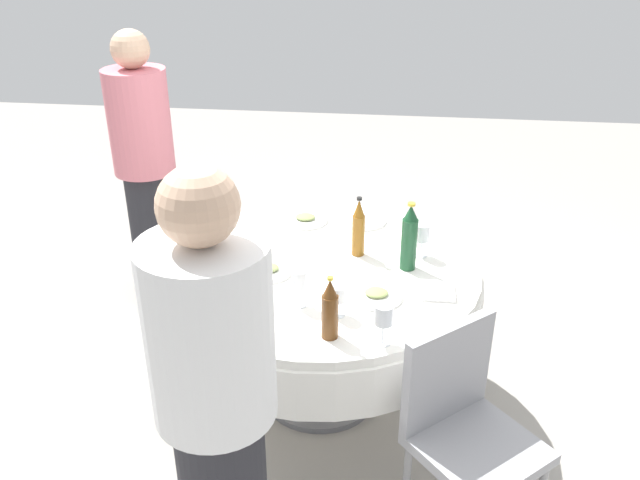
% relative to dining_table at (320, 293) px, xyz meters
% --- Properties ---
extents(ground_plane, '(10.00, 10.00, 0.00)m').
position_rel_dining_table_xyz_m(ground_plane, '(0.00, 0.00, -0.59)').
color(ground_plane, gray).
extents(dining_table, '(1.45, 1.45, 0.74)m').
position_rel_dining_table_xyz_m(dining_table, '(0.00, 0.00, 0.00)').
color(dining_table, white).
rests_on(dining_table, ground_plane).
extents(bottle_green_right, '(0.07, 0.07, 0.25)m').
position_rel_dining_table_xyz_m(bottle_green_right, '(0.46, -0.17, 0.26)').
color(bottle_green_right, '#2D6B38').
rests_on(bottle_green_right, dining_table).
extents(bottle_amber_rear, '(0.06, 0.06, 0.28)m').
position_rel_dining_table_xyz_m(bottle_amber_rear, '(-0.16, -0.12, 0.28)').
color(bottle_amber_rear, '#8C5619').
rests_on(bottle_amber_rear, dining_table).
extents(bottle_green_north, '(0.07, 0.07, 0.27)m').
position_rel_dining_table_xyz_m(bottle_green_north, '(0.55, -0.34, 0.27)').
color(bottle_green_north, '#2D6B38').
rests_on(bottle_green_north, dining_table).
extents(bottle_brown_left, '(0.06, 0.06, 0.26)m').
position_rel_dining_table_xyz_m(bottle_brown_left, '(-0.10, 0.54, 0.26)').
color(bottle_brown_left, '#593314').
rests_on(bottle_brown_left, dining_table).
extents(bottle_dark_green_near, '(0.07, 0.07, 0.31)m').
position_rel_dining_table_xyz_m(bottle_dark_green_near, '(-0.39, -0.02, 0.29)').
color(bottle_dark_green_near, '#194728').
rests_on(bottle_dark_green_near, dining_table).
extents(wine_glass_left, '(0.06, 0.06, 0.16)m').
position_rel_dining_table_xyz_m(wine_glass_left, '(0.04, 0.34, 0.26)').
color(wine_glass_left, white).
rests_on(wine_glass_left, dining_table).
extents(wine_glass_near, '(0.07, 0.07, 0.16)m').
position_rel_dining_table_xyz_m(wine_glass_near, '(-0.30, 0.56, 0.27)').
color(wine_glass_near, white).
rests_on(wine_glass_near, dining_table).
extents(wine_glass_inner, '(0.07, 0.07, 0.16)m').
position_rel_dining_table_xyz_m(wine_glass_inner, '(-0.45, -0.14, 0.26)').
color(wine_glass_inner, white).
rests_on(wine_glass_inner, dining_table).
extents(wine_glass_outer, '(0.07, 0.07, 0.13)m').
position_rel_dining_table_xyz_m(wine_glass_outer, '(-0.12, 0.40, 0.24)').
color(wine_glass_outer, white).
rests_on(wine_glass_outer, dining_table).
extents(plate_west, '(0.20, 0.20, 0.04)m').
position_rel_dining_table_xyz_m(plate_west, '(0.21, 0.10, 0.16)').
color(plate_west, white).
rests_on(plate_west, dining_table).
extents(plate_mid, '(0.22, 0.22, 0.04)m').
position_rel_dining_table_xyz_m(plate_mid, '(0.13, -0.44, 0.16)').
color(plate_mid, white).
rests_on(plate_mid, dining_table).
extents(plate_south, '(0.23, 0.23, 0.02)m').
position_rel_dining_table_xyz_m(plate_south, '(-0.17, -0.48, 0.15)').
color(plate_south, white).
rests_on(plate_south, dining_table).
extents(plate_east, '(0.21, 0.21, 0.04)m').
position_rel_dining_table_xyz_m(plate_east, '(-0.26, 0.25, 0.16)').
color(plate_east, white).
rests_on(plate_east, dining_table).
extents(spoon_rear, '(0.03, 0.18, 0.00)m').
position_rel_dining_table_xyz_m(spoon_rear, '(-0.05, -0.01, 0.15)').
color(spoon_rear, silver).
rests_on(spoon_rear, dining_table).
extents(fork_north, '(0.07, 0.18, 0.00)m').
position_rel_dining_table_xyz_m(fork_north, '(0.30, 0.45, 0.15)').
color(fork_north, silver).
rests_on(fork_north, dining_table).
extents(folded_napkin, '(0.14, 0.14, 0.02)m').
position_rel_dining_table_xyz_m(folded_napkin, '(-0.51, 0.18, 0.16)').
color(folded_napkin, white).
rests_on(folded_napkin, dining_table).
extents(person_right, '(0.34, 0.34, 1.64)m').
position_rel_dining_table_xyz_m(person_right, '(0.15, 1.18, 0.27)').
color(person_right, '#26262B').
rests_on(person_right, ground_plane).
extents(person_rear, '(0.34, 0.34, 1.62)m').
position_rel_dining_table_xyz_m(person_rear, '(1.09, -0.79, 0.25)').
color(person_rear, '#26262B').
rests_on(person_rear, ground_plane).
extents(chair_inner, '(0.56, 0.56, 0.87)m').
position_rel_dining_table_xyz_m(chair_inner, '(-0.60, 0.69, -0.07)').
color(chair_inner, '#99999E').
rests_on(chair_inner, ground_plane).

